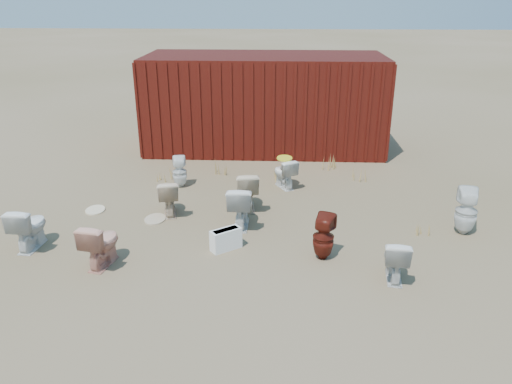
{
  "coord_description": "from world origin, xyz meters",
  "views": [
    {
      "loc": [
        0.39,
        -7.65,
        3.89
      ],
      "look_at": [
        0.0,
        0.6,
        0.55
      ],
      "focal_mm": 35.0,
      "sensor_mm": 36.0,
      "label": 1
    }
  ],
  "objects_px": {
    "toilet_front_a": "(29,227)",
    "toilet_front_e": "(395,259)",
    "toilet_front_pink": "(101,243)",
    "toilet_back_yellowlid": "(284,173)",
    "toilet_front_maroon": "(323,237)",
    "toilet_back_beige_left": "(169,197)",
    "toilet_back_beige_right": "(247,190)",
    "toilet_front_c": "(241,206)",
    "toilet_back_a": "(180,172)",
    "shipping_container": "(264,103)",
    "toilet_back_e": "(466,211)",
    "loose_tank": "(226,239)"
  },
  "relations": [
    {
      "from": "toilet_front_maroon",
      "to": "toilet_back_beige_right",
      "type": "distance_m",
      "value": 2.28
    },
    {
      "from": "toilet_back_a",
      "to": "toilet_back_beige_left",
      "type": "bearing_deg",
      "value": 81.46
    },
    {
      "from": "toilet_front_maroon",
      "to": "toilet_back_beige_left",
      "type": "bearing_deg",
      "value": -8.1
    },
    {
      "from": "toilet_front_maroon",
      "to": "toilet_back_beige_left",
      "type": "xyz_separation_m",
      "value": [
        -2.74,
        1.55,
        -0.02
      ]
    },
    {
      "from": "toilet_front_c",
      "to": "toilet_back_beige_left",
      "type": "relative_size",
      "value": 1.12
    },
    {
      "from": "toilet_front_maroon",
      "to": "toilet_back_e",
      "type": "relative_size",
      "value": 0.89
    },
    {
      "from": "toilet_front_maroon",
      "to": "toilet_front_e",
      "type": "distance_m",
      "value": 1.13
    },
    {
      "from": "toilet_front_pink",
      "to": "toilet_back_yellowlid",
      "type": "height_order",
      "value": "toilet_front_pink"
    },
    {
      "from": "toilet_front_pink",
      "to": "toilet_back_beige_left",
      "type": "xyz_separation_m",
      "value": [
        0.62,
        1.9,
        -0.01
      ]
    },
    {
      "from": "toilet_front_pink",
      "to": "toilet_back_beige_right",
      "type": "distance_m",
      "value": 3.04
    },
    {
      "from": "toilet_front_a",
      "to": "toilet_front_pink",
      "type": "distance_m",
      "value": 1.43
    },
    {
      "from": "toilet_front_a",
      "to": "toilet_front_pink",
      "type": "relative_size",
      "value": 1.02
    },
    {
      "from": "toilet_front_c",
      "to": "toilet_front_pink",
      "type": "bearing_deg",
      "value": 37.12
    },
    {
      "from": "toilet_front_c",
      "to": "toilet_front_a",
      "type": "bearing_deg",
      "value": 17.17
    },
    {
      "from": "toilet_back_a",
      "to": "toilet_back_yellowlid",
      "type": "xyz_separation_m",
      "value": [
        2.21,
        0.07,
        -0.01
      ]
    },
    {
      "from": "toilet_back_beige_left",
      "to": "toilet_back_yellowlid",
      "type": "xyz_separation_m",
      "value": [
        2.15,
        1.46,
        -0.02
      ]
    },
    {
      "from": "shipping_container",
      "to": "toilet_back_e",
      "type": "relative_size",
      "value": 7.36
    },
    {
      "from": "shipping_container",
      "to": "toilet_front_e",
      "type": "distance_m",
      "value": 6.88
    },
    {
      "from": "toilet_back_beige_right",
      "to": "toilet_back_e",
      "type": "relative_size",
      "value": 0.93
    },
    {
      "from": "toilet_front_pink",
      "to": "toilet_back_a",
      "type": "bearing_deg",
      "value": -88.23
    },
    {
      "from": "toilet_front_c",
      "to": "toilet_back_beige_right",
      "type": "bearing_deg",
      "value": -94.25
    },
    {
      "from": "toilet_back_beige_right",
      "to": "loose_tank",
      "type": "relative_size",
      "value": 1.52
    },
    {
      "from": "shipping_container",
      "to": "toilet_front_a",
      "type": "distance_m",
      "value": 6.89
    },
    {
      "from": "toilet_back_yellowlid",
      "to": "loose_tank",
      "type": "relative_size",
      "value": 1.28
    },
    {
      "from": "toilet_back_beige_left",
      "to": "toilet_back_yellowlid",
      "type": "bearing_deg",
      "value": -158.13
    },
    {
      "from": "toilet_back_a",
      "to": "toilet_back_e",
      "type": "relative_size",
      "value": 0.82
    },
    {
      "from": "toilet_front_c",
      "to": "toilet_front_maroon",
      "type": "bearing_deg",
      "value": 142.32
    },
    {
      "from": "toilet_front_e",
      "to": "toilet_back_a",
      "type": "xyz_separation_m",
      "value": [
        -3.78,
        3.49,
        0.01
      ]
    },
    {
      "from": "toilet_back_a",
      "to": "shipping_container",
      "type": "bearing_deg",
      "value": -130.36
    },
    {
      "from": "toilet_back_a",
      "to": "toilet_front_maroon",
      "type": "bearing_deg",
      "value": 122.61
    },
    {
      "from": "loose_tank",
      "to": "toilet_back_beige_right",
      "type": "bearing_deg",
      "value": 45.19
    },
    {
      "from": "toilet_front_pink",
      "to": "loose_tank",
      "type": "relative_size",
      "value": 1.44
    },
    {
      "from": "toilet_front_maroon",
      "to": "toilet_back_beige_right",
      "type": "bearing_deg",
      "value": -33.97
    },
    {
      "from": "toilet_back_beige_left",
      "to": "toilet_back_beige_right",
      "type": "bearing_deg",
      "value": -179.71
    },
    {
      "from": "shipping_container",
      "to": "toilet_back_beige_left",
      "type": "height_order",
      "value": "shipping_container"
    },
    {
      "from": "toilet_front_a",
      "to": "toilet_back_beige_right",
      "type": "relative_size",
      "value": 0.96
    },
    {
      "from": "toilet_front_e",
      "to": "toilet_back_beige_left",
      "type": "distance_m",
      "value": 4.28
    },
    {
      "from": "shipping_container",
      "to": "toilet_back_e",
      "type": "xyz_separation_m",
      "value": [
        3.6,
        -4.96,
        -0.79
      ]
    },
    {
      "from": "toilet_front_maroon",
      "to": "toilet_back_beige_right",
      "type": "xyz_separation_m",
      "value": [
        -1.29,
        1.87,
        0.02
      ]
    },
    {
      "from": "toilet_front_a",
      "to": "toilet_front_e",
      "type": "xyz_separation_m",
      "value": [
        5.69,
        -0.68,
        -0.04
      ]
    },
    {
      "from": "toilet_back_beige_right",
      "to": "toilet_front_a",
      "type": "bearing_deg",
      "value": 21.23
    },
    {
      "from": "toilet_front_maroon",
      "to": "toilet_back_e",
      "type": "xyz_separation_m",
      "value": [
        2.49,
        0.99,
        0.04
      ]
    },
    {
      "from": "toilet_front_c",
      "to": "toilet_front_maroon",
      "type": "xyz_separation_m",
      "value": [
        1.37,
        -1.1,
        -0.02
      ]
    },
    {
      "from": "loose_tank",
      "to": "toilet_back_beige_left",
      "type": "bearing_deg",
      "value": 95.69
    },
    {
      "from": "shipping_container",
      "to": "toilet_back_beige_left",
      "type": "xyz_separation_m",
      "value": [
        -1.63,
        -4.4,
        -0.86
      ]
    },
    {
      "from": "toilet_front_a",
      "to": "toilet_front_pink",
      "type": "bearing_deg",
      "value": 163.74
    },
    {
      "from": "toilet_back_beige_left",
      "to": "loose_tank",
      "type": "distance_m",
      "value": 1.8
    },
    {
      "from": "toilet_front_c",
      "to": "toilet_back_beige_right",
      "type": "relative_size",
      "value": 1.02
    },
    {
      "from": "toilet_front_maroon",
      "to": "toilet_front_e",
      "type": "xyz_separation_m",
      "value": [
        0.99,
        -0.55,
        -0.04
      ]
    },
    {
      "from": "toilet_front_pink",
      "to": "toilet_back_yellowlid",
      "type": "bearing_deg",
      "value": -118.02
    }
  ]
}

